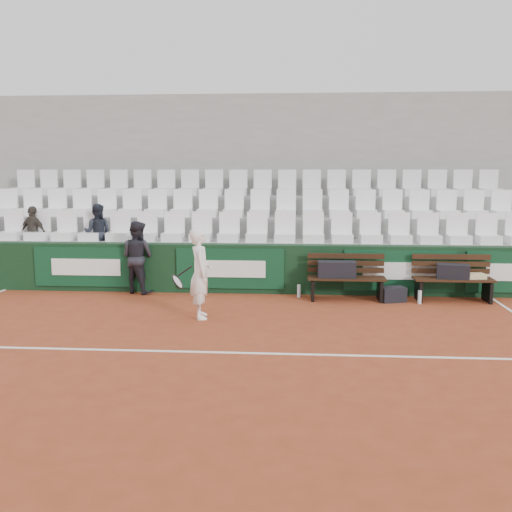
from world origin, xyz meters
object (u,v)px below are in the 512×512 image
(sports_bag_right, at_px, (453,271))
(ball_kid, at_px, (137,257))
(sports_bag_ground, at_px, (393,294))
(spectator_b, at_px, (32,213))
(water_bottle_far, at_px, (420,297))
(tennis_player, at_px, (200,273))
(sports_bag_left, at_px, (337,269))
(spectator_c, at_px, (97,212))
(bench_right, at_px, (453,290))
(bench_left, at_px, (346,289))
(water_bottle_near, at_px, (299,291))

(sports_bag_right, distance_m, ball_kid, 6.25)
(sports_bag_ground, height_order, spectator_b, spectator_b)
(water_bottle_far, xyz_separation_m, tennis_player, (-3.95, -1.31, 0.65))
(sports_bag_left, height_order, tennis_player, tennis_player)
(water_bottle_far, bearing_deg, spectator_c, 168.87)
(bench_right, height_order, sports_bag_left, sports_bag_left)
(tennis_player, bearing_deg, water_bottle_far, 18.39)
(ball_kid, bearing_deg, sports_bag_right, -160.00)
(sports_bag_ground, bearing_deg, bench_left, 174.80)
(water_bottle_far, relative_size, ball_kid, 0.17)
(sports_bag_left, relative_size, sports_bag_right, 1.22)
(bench_left, height_order, ball_kid, ball_kid)
(bench_right, bearing_deg, tennis_player, -160.99)
(bench_left, distance_m, tennis_player, 3.07)
(sports_bag_left, height_order, ball_kid, ball_kid)
(bench_right, height_order, sports_bag_right, sports_bag_right)
(bench_left, height_order, spectator_b, spectator_b)
(water_bottle_near, bearing_deg, bench_right, -2.29)
(bench_right, bearing_deg, water_bottle_near, 177.71)
(sports_bag_right, xyz_separation_m, tennis_player, (-4.61, -1.56, 0.18))
(water_bottle_far, xyz_separation_m, spectator_c, (-6.65, 1.31, 1.49))
(water_bottle_far, relative_size, spectator_c, 0.20)
(sports_bag_ground, bearing_deg, water_bottle_far, -18.18)
(ball_kid, bearing_deg, bench_left, -161.67)
(bench_right, distance_m, sports_bag_ground, 1.17)
(tennis_player, relative_size, spectator_c, 1.25)
(tennis_player, xyz_separation_m, spectator_c, (-2.70, 2.62, 0.85))
(tennis_player, relative_size, spectator_b, 1.30)
(sports_bag_right, xyz_separation_m, spectator_c, (-7.31, 1.06, 1.03))
(sports_bag_right, bearing_deg, spectator_c, 171.73)
(sports_bag_right, xyz_separation_m, ball_kid, (-6.24, 0.35, 0.15))
(bench_right, relative_size, sports_bag_ground, 3.21)
(bench_right, xyz_separation_m, sports_bag_left, (-2.24, -0.05, 0.38))
(water_bottle_near, distance_m, water_bottle_far, 2.31)
(spectator_b, bearing_deg, tennis_player, 168.54)
(bench_left, bearing_deg, water_bottle_far, -9.89)
(bench_right, distance_m, sports_bag_right, 0.37)
(bench_right, distance_m, water_bottle_far, 0.75)
(sports_bag_right, relative_size, spectator_c, 0.48)
(tennis_player, height_order, ball_kid, tennis_player)
(bench_left, height_order, tennis_player, tennis_player)
(sports_bag_left, bearing_deg, spectator_b, 170.60)
(sports_bag_right, relative_size, water_bottle_far, 2.34)
(bench_right, relative_size, spectator_b, 1.26)
(sports_bag_right, xyz_separation_m, spectator_b, (-8.75, 1.06, 1.01))
(bench_right, distance_m, sports_bag_left, 2.27)
(ball_kid, height_order, spectator_c, spectator_c)
(spectator_c, bearing_deg, sports_bag_right, 167.40)
(sports_bag_right, height_order, water_bottle_far, sports_bag_right)
(sports_bag_ground, relative_size, water_bottle_near, 1.82)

